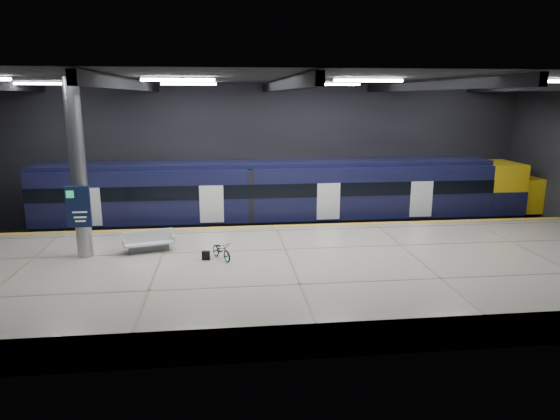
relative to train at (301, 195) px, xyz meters
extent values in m
plane|color=black|center=(-1.69, -5.50, -2.06)|extent=(30.00, 30.00, 0.00)
cube|color=black|center=(-1.69, 2.50, 1.94)|extent=(30.00, 0.10, 8.00)
cube|color=black|center=(-1.69, -13.50, 1.94)|extent=(30.00, 0.10, 8.00)
cube|color=black|center=(-1.69, -5.50, 5.94)|extent=(30.00, 16.00, 0.10)
cube|color=black|center=(-7.69, -5.50, 5.69)|extent=(0.25, 16.00, 0.40)
cube|color=black|center=(-1.69, -5.50, 5.69)|extent=(0.25, 16.00, 0.40)
cube|color=black|center=(4.31, -5.50, 5.69)|extent=(0.25, 16.00, 0.40)
cube|color=black|center=(10.31, -5.50, 5.69)|extent=(0.25, 16.00, 0.40)
cube|color=white|center=(-5.69, -7.50, 5.82)|extent=(2.60, 0.18, 0.10)
cube|color=white|center=(1.31, -7.50, 5.82)|extent=(2.60, 0.18, 0.10)
cube|color=white|center=(8.31, -7.50, 5.82)|extent=(2.60, 0.18, 0.10)
cube|color=white|center=(-12.69, -1.50, 5.82)|extent=(2.60, 0.18, 0.10)
cube|color=white|center=(-5.69, -1.50, 5.82)|extent=(2.60, 0.18, 0.10)
cube|color=white|center=(1.31, -1.50, 5.82)|extent=(2.60, 0.18, 0.10)
cube|color=white|center=(8.31, -1.50, 5.82)|extent=(2.60, 0.18, 0.10)
cube|color=#BBB09E|center=(-1.69, -8.00, -1.51)|extent=(30.00, 11.00, 1.10)
cube|color=gold|center=(-1.69, -2.75, -0.95)|extent=(30.00, 0.40, 0.01)
cube|color=gray|center=(-1.69, -0.72, -1.98)|extent=(30.00, 0.08, 0.16)
cube|color=gray|center=(-1.69, 0.72, -1.98)|extent=(30.00, 0.08, 0.16)
cube|color=black|center=(-1.80, 0.00, -1.51)|extent=(24.00, 2.58, 0.80)
cube|color=black|center=(-1.80, 0.00, 0.27)|extent=(24.00, 2.80, 2.75)
cube|color=black|center=(-1.80, 0.00, 1.76)|extent=(24.00, 2.30, 0.24)
cube|color=black|center=(-1.80, -1.41, 0.54)|extent=(24.00, 0.04, 0.70)
cube|color=white|center=(1.20, -1.41, -0.06)|extent=(1.20, 0.05, 1.90)
cube|color=yellow|center=(11.20, 0.00, 0.27)|extent=(2.00, 2.80, 2.75)
ellipsoid|color=yellow|center=(13.80, 0.00, -0.21)|extent=(3.60, 2.52, 1.90)
cube|color=black|center=(11.50, 0.00, 0.44)|extent=(1.60, 2.38, 0.80)
cube|color=#595B60|center=(-7.27, -6.15, -0.81)|extent=(1.66, 0.88, 0.30)
cube|color=silver|center=(-7.27, -6.15, -0.58)|extent=(2.13, 1.31, 0.08)
cube|color=silver|center=(-7.27, -6.15, -0.31)|extent=(1.93, 0.58, 0.49)
cube|color=silver|center=(-8.23, -6.40, -0.46)|extent=(0.27, 0.83, 0.30)
cube|color=silver|center=(-6.32, -5.90, -0.46)|extent=(0.27, 0.83, 0.30)
imported|color=#99999E|center=(-4.32, -7.52, -0.60)|extent=(1.07, 1.42, 0.72)
cube|color=black|center=(-4.92, -7.52, -0.78)|extent=(0.33, 0.24, 0.35)
cylinder|color=#9EA0A5|center=(-9.69, -6.50, 2.49)|extent=(0.60, 0.60, 6.90)
cube|color=#101C3D|center=(-9.69, -6.92, 1.14)|extent=(0.90, 0.12, 1.60)
camera|label=1|loc=(-4.16, -26.20, 5.25)|focal=32.00mm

